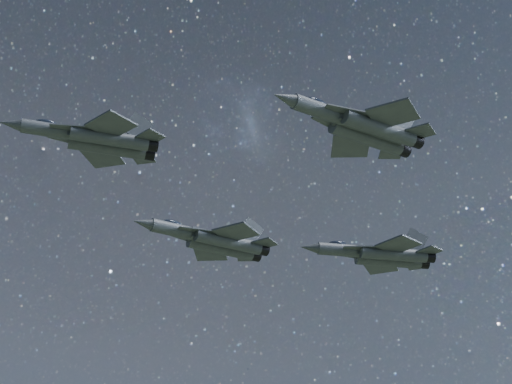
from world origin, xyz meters
TOP-DOWN VIEW (x-y plane):
  - jet_lead at (-20.82, 1.85)m, footprint 17.30×11.81m
  - jet_left at (-0.67, 12.98)m, footprint 18.82×13.36m
  - jet_right at (-1.93, -19.15)m, footprint 16.64×11.90m
  - jet_slot at (19.60, 4.97)m, footprint 18.42×12.26m

SIDE VIEW (x-z plane):
  - jet_right at x=-1.93m, z-range 150.97..155.23m
  - jet_slot at x=19.60m, z-range 151.49..156.17m
  - jet_left at x=-0.67m, z-range 151.89..156.67m
  - jet_lead at x=-20.82m, z-range 154.84..159.18m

